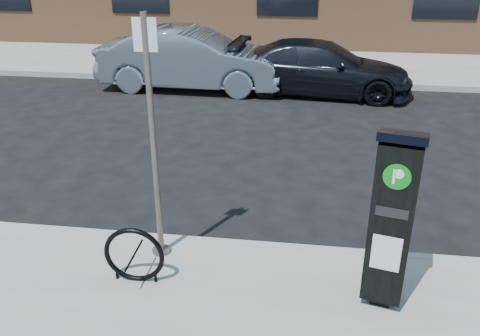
% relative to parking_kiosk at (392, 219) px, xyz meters
% --- Properties ---
extents(ground, '(120.00, 120.00, 0.00)m').
position_rel_parking_kiosk_xyz_m(ground, '(-1.71, 0.93, -1.15)').
color(ground, black).
rests_on(ground, ground).
extents(sidewalk_far, '(60.00, 12.00, 0.15)m').
position_rel_parking_kiosk_xyz_m(sidewalk_far, '(-1.71, 14.93, -1.08)').
color(sidewalk_far, gray).
rests_on(sidewalk_far, ground).
extents(curb_near, '(60.00, 0.12, 0.16)m').
position_rel_parking_kiosk_xyz_m(curb_near, '(-1.71, 0.91, -1.08)').
color(curb_near, '#9E9B93').
rests_on(curb_near, ground).
extents(curb_far, '(60.00, 0.12, 0.16)m').
position_rel_parking_kiosk_xyz_m(curb_far, '(-1.71, 8.95, -1.08)').
color(curb_far, '#9E9B93').
rests_on(curb_far, ground).
extents(parking_kiosk, '(0.53, 0.49, 1.96)m').
position_rel_parking_kiosk_xyz_m(parking_kiosk, '(0.00, 0.00, 0.00)').
color(parking_kiosk, black).
rests_on(parking_kiosk, sidewalk_near).
extents(sign_pole, '(0.25, 0.23, 2.86)m').
position_rel_parking_kiosk_xyz_m(sign_pole, '(-2.57, 0.58, 0.42)').
color(sign_pole, '#5B5450').
rests_on(sign_pole, sidewalk_near).
extents(bike_rack, '(0.69, 0.06, 0.69)m').
position_rel_parking_kiosk_xyz_m(bike_rack, '(-2.70, -0.01, -0.67)').
color(bike_rack, black).
rests_on(bike_rack, sidewalk_near).
extents(car_silver, '(4.79, 1.77, 1.56)m').
position_rel_parking_kiosk_xyz_m(car_silver, '(-3.93, 8.33, -0.37)').
color(car_silver, '#8192A4').
rests_on(car_silver, ground).
extents(car_dark, '(4.66, 2.23, 1.31)m').
position_rel_parking_kiosk_xyz_m(car_dark, '(-0.59, 8.33, -0.50)').
color(car_dark, black).
rests_on(car_dark, ground).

